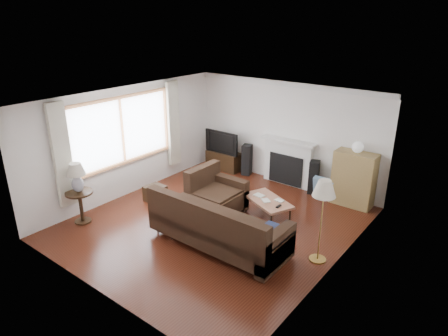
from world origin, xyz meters
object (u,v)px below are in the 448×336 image
Objects in this scene: bookshelf at (354,179)px; sectional_sofa at (218,223)px; floor_lamp at (321,222)px; tv_stand at (224,160)px; side_table at (81,207)px; coffee_table at (267,209)px.

sectional_sofa is (-1.27, -3.13, -0.15)m from bookshelf.
floor_lamp is (1.64, 0.69, 0.29)m from sectional_sofa.
side_table is at bearing -96.16° from tv_stand.
coffee_table is 0.72× the size of floor_lamp.
coffee_table is (0.14, 1.45, -0.25)m from sectional_sofa.
floor_lamp is at bearing -3.20° from coffee_table.
tv_stand is 2.94m from coffee_table.
tv_stand is at bearing -179.83° from bookshelf.
bookshelf is 1.13× the size of coffee_table.
sectional_sofa reaches higher than side_table.
sectional_sofa is 4.20× the size of side_table.
side_table reaches higher than tv_stand.
sectional_sofa is 2.64× the size of coffee_table.
tv_stand is 0.90× the size of coffee_table.
bookshelf is 3.38m from sectional_sofa.
floor_lamp reaches higher than bookshelf.
sectional_sofa is at bearing -112.13° from bookshelf.
bookshelf is 2.47m from floor_lamp.
bookshelf reaches higher than sectional_sofa.
sectional_sofa is 2.91m from side_table.
tv_stand is 0.34× the size of sectional_sofa.
floor_lamp is at bearing -81.45° from bookshelf.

